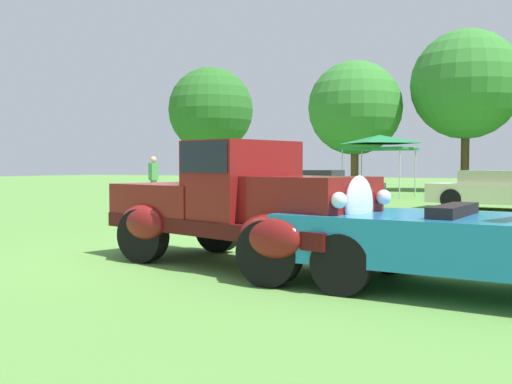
# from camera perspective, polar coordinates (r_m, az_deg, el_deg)

# --- Properties ---
(ground_plane) EXTENTS (120.00, 120.00, 0.00)m
(ground_plane) POSITION_cam_1_polar(r_m,az_deg,el_deg) (9.04, -4.78, -6.23)
(ground_plane) COLOR #568C3D
(feature_pickup_truck) EXTENTS (4.35, 2.62, 1.70)m
(feature_pickup_truck) POSITION_cam_1_polar(r_m,az_deg,el_deg) (8.24, -1.68, -1.04)
(feature_pickup_truck) COLOR #400B0B
(feature_pickup_truck) RESTS_ON ground_plane
(neighbor_convertible) EXTENTS (4.71, 1.92, 1.40)m
(neighbor_convertible) POSITION_cam_1_polar(r_m,az_deg,el_deg) (6.78, 22.74, -4.40)
(neighbor_convertible) COLOR #1E7AB7
(neighbor_convertible) RESTS_ON ground_plane
(show_car_charcoal) EXTENTS (4.43, 1.97, 1.22)m
(show_car_charcoal) POSITION_cam_1_polar(r_m,az_deg,el_deg) (20.37, 5.54, 0.32)
(show_car_charcoal) COLOR #28282D
(show_car_charcoal) RESTS_ON ground_plane
(show_car_cream) EXTENTS (4.27, 2.06, 1.22)m
(show_car_cream) POSITION_cam_1_polar(r_m,az_deg,el_deg) (20.27, 21.74, 0.14)
(show_car_cream) COLOR beige
(show_car_cream) RESTS_ON ground_plane
(spectator_near_truck) EXTENTS (0.41, 0.26, 1.69)m
(spectator_near_truck) POSITION_cam_1_polar(r_m,az_deg,el_deg) (19.55, -3.39, 1.16)
(spectator_near_truck) COLOR #383838
(spectator_near_truck) RESTS_ON ground_plane
(spectator_between_cars) EXTENTS (0.47, 0.42, 1.69)m
(spectator_between_cars) POSITION_cam_1_polar(r_m,az_deg,el_deg) (21.46, -9.61, 1.25)
(spectator_between_cars) COLOR #7F7056
(spectator_between_cars) RESTS_ON ground_plane
(canopy_tent_left_field) EXTENTS (2.79, 2.79, 2.71)m
(canopy_tent_left_field) POSITION_cam_1_polar(r_m,az_deg,el_deg) (27.11, 11.54, 4.68)
(canopy_tent_left_field) COLOR #B7B7BC
(canopy_tent_left_field) RESTS_ON ground_plane
(treeline_far_left) EXTENTS (5.56, 5.56, 7.80)m
(treeline_far_left) POSITION_cam_1_polar(r_m,az_deg,el_deg) (40.19, -4.28, 7.69)
(treeline_far_left) COLOR #47331E
(treeline_far_left) RESTS_ON ground_plane
(treeline_mid_left) EXTENTS (5.24, 5.24, 7.21)m
(treeline_mid_left) POSITION_cam_1_polar(r_m,az_deg,el_deg) (34.56, 9.29, 7.80)
(treeline_mid_left) COLOR brown
(treeline_mid_left) RESTS_ON ground_plane
(treeline_center) EXTENTS (5.82, 5.82, 8.61)m
(treeline_center) POSITION_cam_1_polar(r_m,az_deg,el_deg) (34.61, 19.14, 9.52)
(treeline_center) COLOR #47331E
(treeline_center) RESTS_ON ground_plane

